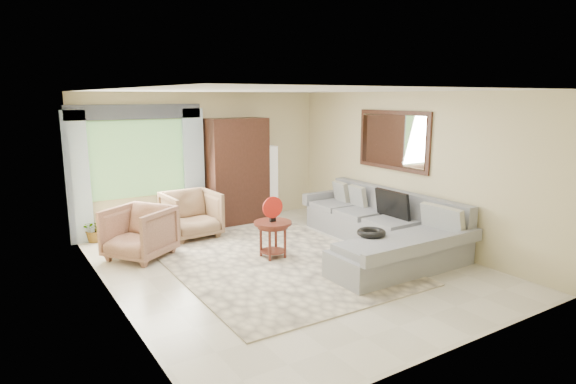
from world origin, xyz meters
TOP-DOWN VIEW (x-y plane):
  - ground at (0.00, 0.00)m, footprint 6.00×6.00m
  - area_rug at (-0.09, 0.19)m, footprint 3.05×4.04m
  - sectional_sofa at (1.78, -0.18)m, footprint 2.30×3.46m
  - tv_screen at (2.05, -0.12)m, footprint 0.14×0.74m
  - garden_hose at (1.00, -0.76)m, footprint 0.43×0.43m
  - coffee_table at (-0.00, 0.40)m, footprint 0.60×0.60m
  - red_disc at (-0.00, 0.40)m, footprint 0.34×0.05m
  - armchair_left at (-1.77, 1.54)m, footprint 1.25×1.24m
  - armchair_right at (-0.65, 2.19)m, footprint 0.94×0.96m
  - potted_plant at (-2.20, 2.85)m, footprint 0.53×0.49m
  - armoire at (0.55, 2.72)m, footprint 1.20×0.55m
  - floor_lamp at (1.35, 2.78)m, footprint 0.24×0.24m
  - window at (-1.35, 2.97)m, footprint 1.80×0.04m
  - curtain_left at (-2.40, 2.88)m, footprint 0.40×0.08m
  - curtain_right at (-0.30, 2.88)m, footprint 0.40×0.08m
  - valance at (-1.35, 2.90)m, footprint 2.40×0.12m
  - wall_mirror at (2.46, 0.35)m, footprint 0.05×1.70m

SIDE VIEW (x-z plane):
  - ground at x=0.00m, z-range 0.00..0.00m
  - area_rug at x=-0.09m, z-range 0.00..0.02m
  - potted_plant at x=-2.20m, z-range 0.00..0.48m
  - sectional_sofa at x=1.78m, z-range -0.17..0.73m
  - coffee_table at x=0.00m, z-range 0.01..0.61m
  - armchair_left at x=-1.77m, z-range 0.00..0.83m
  - armchair_right at x=-0.65m, z-range 0.00..0.84m
  - garden_hose at x=1.00m, z-range 0.50..0.59m
  - tv_screen at x=2.05m, z-range 0.48..0.96m
  - floor_lamp at x=1.35m, z-range 0.00..1.50m
  - red_disc at x=0.00m, z-range 0.66..1.00m
  - armoire at x=0.55m, z-range 0.00..2.10m
  - curtain_left at x=-2.40m, z-range 0.00..2.30m
  - curtain_right at x=-0.30m, z-range 0.00..2.30m
  - window at x=-1.35m, z-range 0.70..2.10m
  - wall_mirror at x=2.46m, z-range 1.22..2.27m
  - valance at x=-1.35m, z-range 2.12..2.38m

